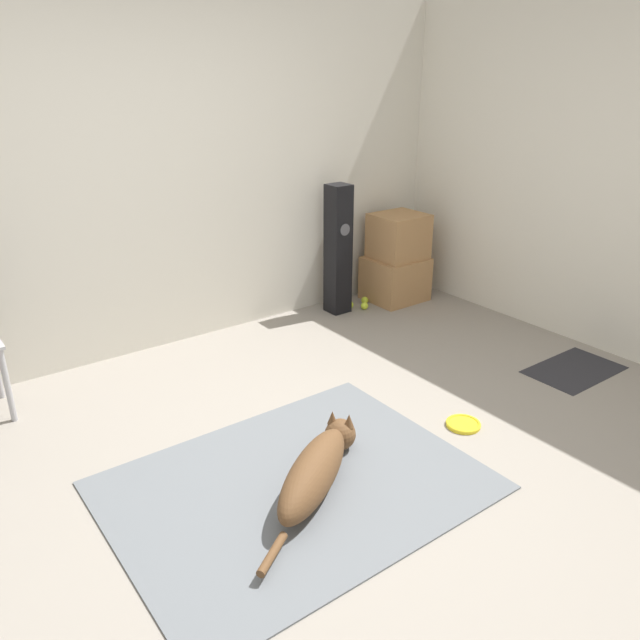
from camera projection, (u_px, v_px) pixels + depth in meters
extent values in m
plane|color=gray|center=(333.00, 474.00, 3.28)|extent=(12.00, 12.00, 0.00)
cube|color=beige|center=(151.00, 176.00, 4.35)|extent=(8.00, 0.06, 2.55)
cube|color=beige|center=(637.00, 179.00, 4.23)|extent=(0.06, 8.00, 2.55)
cube|color=slate|center=(296.00, 485.00, 3.18)|extent=(1.82, 1.40, 0.01)
ellipsoid|color=brown|center=(313.00, 474.00, 3.06)|extent=(0.74, 0.59, 0.25)
sphere|color=brown|center=(340.00, 434.00, 3.45)|extent=(0.17, 0.17, 0.17)
cone|color=brown|center=(332.00, 417.00, 3.43)|extent=(0.06, 0.06, 0.08)
cone|color=brown|center=(349.00, 421.00, 3.40)|extent=(0.06, 0.06, 0.08)
cylinder|color=brown|center=(272.00, 554.00, 2.66)|extent=(0.23, 0.17, 0.04)
cylinder|color=yellow|center=(463.00, 425.00, 3.71)|extent=(0.20, 0.20, 0.02)
torus|color=yellow|center=(463.00, 424.00, 3.71)|extent=(0.21, 0.21, 0.02)
cube|color=#A87A4C|center=(395.00, 279.00, 5.65)|extent=(0.49, 0.45, 0.39)
cube|color=#A87A4C|center=(399.00, 236.00, 5.51)|extent=(0.44, 0.40, 0.39)
cube|color=black|center=(338.00, 250.00, 5.24)|extent=(0.18, 0.18, 1.10)
cylinder|color=#4C4C51|center=(345.00, 230.00, 5.10)|extent=(0.10, 0.00, 0.10)
cylinder|color=#A8A8AD|center=(7.00, 386.00, 3.68)|extent=(0.04, 0.04, 0.47)
sphere|color=#C6E033|center=(364.00, 306.00, 5.46)|extent=(0.07, 0.07, 0.07)
sphere|color=#C6E033|center=(365.00, 300.00, 5.59)|extent=(0.07, 0.07, 0.07)
sphere|color=#C6E033|center=(350.00, 305.00, 5.49)|extent=(0.07, 0.07, 0.07)
cube|color=#28282D|center=(574.00, 370.00, 4.39)|extent=(0.69, 0.43, 0.01)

